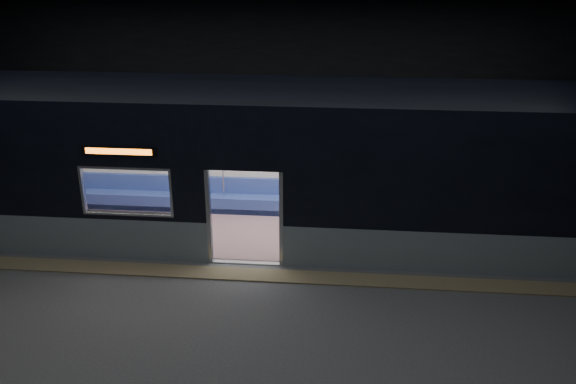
# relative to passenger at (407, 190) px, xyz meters

# --- Properties ---
(station_floor) EXTENTS (24.00, 14.00, 0.01)m
(station_floor) POSITION_rel_passenger_xyz_m (-3.46, -3.55, -0.78)
(station_floor) COLOR #47494C
(station_floor) RESTS_ON ground
(station_envelope) EXTENTS (24.00, 14.00, 5.00)m
(station_envelope) POSITION_rel_passenger_xyz_m (-3.46, -3.55, 2.89)
(station_envelope) COLOR black
(station_envelope) RESTS_ON station_floor
(tactile_strip) EXTENTS (22.80, 0.50, 0.03)m
(tactile_strip) POSITION_rel_passenger_xyz_m (-3.46, -3.00, -0.76)
(tactile_strip) COLOR #8C7F59
(tactile_strip) RESTS_ON station_floor
(metro_car) EXTENTS (18.00, 3.04, 3.35)m
(metro_car) POSITION_rel_passenger_xyz_m (-3.46, -1.00, 1.07)
(metro_car) COLOR gray
(metro_car) RESTS_ON station_floor
(passenger) EXTENTS (0.39, 0.65, 1.31)m
(passenger) POSITION_rel_passenger_xyz_m (0.00, 0.00, 0.00)
(passenger) COLOR black
(passenger) RESTS_ON metro_car
(handbag) EXTENTS (0.32, 0.28, 0.14)m
(handbag) POSITION_rel_passenger_xyz_m (0.01, -0.21, -0.10)
(handbag) COLOR black
(handbag) RESTS_ON passenger
(transit_map) EXTENTS (1.08, 0.03, 0.71)m
(transit_map) POSITION_rel_passenger_xyz_m (-0.27, 0.31, 0.73)
(transit_map) COLOR white
(transit_map) RESTS_ON metro_car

